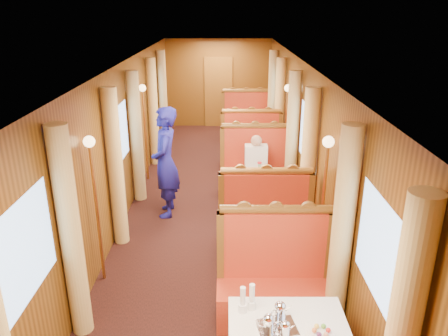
{
  "coord_description": "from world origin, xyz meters",
  "views": [
    {
      "loc": [
        0.19,
        -6.63,
        3.38
      ],
      "look_at": [
        0.18,
        -0.41,
        1.05
      ],
      "focal_mm": 35.0,
      "sensor_mm": 36.0,
      "label": 1
    }
  ],
  "objects_px": {
    "banquette_mid_fwd": "(264,223)",
    "steward": "(165,163)",
    "banquette_mid_aft": "(255,173)",
    "teapot_right": "(285,330)",
    "banquette_near_aft": "(274,285)",
    "teapot_back": "(280,313)",
    "passenger": "(256,161)",
    "rose_vase_far": "(248,115)",
    "banquette_far_fwd": "(250,148)",
    "tea_tray": "(277,327)",
    "banquette_far_aft": "(246,125)",
    "fruit_plate": "(321,332)",
    "table_mid": "(259,197)",
    "rose_vase_mid": "(260,166)",
    "teapot_left": "(268,325)",
    "table_far": "(248,137)"
  },
  "relations": [
    {
      "from": "banquette_mid_fwd",
      "to": "steward",
      "type": "bearing_deg",
      "value": 142.85
    },
    {
      "from": "banquette_mid_aft",
      "to": "teapot_right",
      "type": "distance_m",
      "value": 4.69
    },
    {
      "from": "banquette_near_aft",
      "to": "steward",
      "type": "relative_size",
      "value": 0.72
    },
    {
      "from": "teapot_back",
      "to": "passenger",
      "type": "bearing_deg",
      "value": 66.81
    },
    {
      "from": "banquette_mid_aft",
      "to": "rose_vase_far",
      "type": "height_order",
      "value": "banquette_mid_aft"
    },
    {
      "from": "banquette_far_fwd",
      "to": "tea_tray",
      "type": "bearing_deg",
      "value": -91.04
    },
    {
      "from": "banquette_near_aft",
      "to": "banquette_far_fwd",
      "type": "xyz_separation_m",
      "value": [
        0.0,
        4.97,
        0.0
      ]
    },
    {
      "from": "steward",
      "to": "banquette_far_fwd",
      "type": "bearing_deg",
      "value": 142.58
    },
    {
      "from": "banquette_far_aft",
      "to": "fruit_plate",
      "type": "height_order",
      "value": "banquette_far_aft"
    },
    {
      "from": "table_mid",
      "to": "banquette_far_fwd",
      "type": "bearing_deg",
      "value": 90.0
    },
    {
      "from": "rose_vase_far",
      "to": "teapot_back",
      "type": "bearing_deg",
      "value": -90.48
    },
    {
      "from": "banquette_mid_fwd",
      "to": "banquette_near_aft",
      "type": "bearing_deg",
      "value": -90.0
    },
    {
      "from": "banquette_mid_fwd",
      "to": "fruit_plate",
      "type": "xyz_separation_m",
      "value": [
        0.26,
        -2.63,
        0.35
      ]
    },
    {
      "from": "rose_vase_mid",
      "to": "steward",
      "type": "height_order",
      "value": "steward"
    },
    {
      "from": "teapot_left",
      "to": "teapot_right",
      "type": "xyz_separation_m",
      "value": [
        0.14,
        -0.06,
        -0.01
      ]
    },
    {
      "from": "table_mid",
      "to": "rose_vase_mid",
      "type": "relative_size",
      "value": 2.92
    },
    {
      "from": "banquette_mid_aft",
      "to": "rose_vase_far",
      "type": "xyz_separation_m",
      "value": [
        -0.01,
        2.52,
        0.5
      ]
    },
    {
      "from": "banquette_mid_fwd",
      "to": "rose_vase_far",
      "type": "xyz_separation_m",
      "value": [
        -0.01,
        4.55,
        0.5
      ]
    },
    {
      "from": "banquette_near_aft",
      "to": "teapot_back",
      "type": "height_order",
      "value": "banquette_near_aft"
    },
    {
      "from": "teapot_left",
      "to": "rose_vase_far",
      "type": "xyz_separation_m",
      "value": [
        0.18,
        7.14,
        0.11
      ]
    },
    {
      "from": "banquette_mid_fwd",
      "to": "banquette_far_fwd",
      "type": "relative_size",
      "value": 1.0
    },
    {
      "from": "banquette_mid_aft",
      "to": "banquette_far_fwd",
      "type": "xyz_separation_m",
      "value": [
        0.0,
        1.47,
        0.0
      ]
    },
    {
      "from": "banquette_far_aft",
      "to": "teapot_right",
      "type": "distance_m",
      "value": 8.18
    },
    {
      "from": "table_mid",
      "to": "teapot_right",
      "type": "relative_size",
      "value": 7.67
    },
    {
      "from": "teapot_right",
      "to": "teapot_back",
      "type": "distance_m",
      "value": 0.2
    },
    {
      "from": "table_mid",
      "to": "banquette_far_fwd",
      "type": "relative_size",
      "value": 0.78
    },
    {
      "from": "steward",
      "to": "tea_tray",
      "type": "bearing_deg",
      "value": 17.21
    },
    {
      "from": "tea_tray",
      "to": "teapot_left",
      "type": "bearing_deg",
      "value": -158.57
    },
    {
      "from": "table_far",
      "to": "steward",
      "type": "bearing_deg",
      "value": -114.82
    },
    {
      "from": "banquette_far_aft",
      "to": "rose_vase_mid",
      "type": "bearing_deg",
      "value": -89.97
    },
    {
      "from": "teapot_right",
      "to": "rose_vase_far",
      "type": "height_order",
      "value": "rose_vase_far"
    },
    {
      "from": "table_mid",
      "to": "banquette_mid_fwd",
      "type": "xyz_separation_m",
      "value": [
        0.0,
        -1.01,
        0.05
      ]
    },
    {
      "from": "banquette_near_aft",
      "to": "teapot_back",
      "type": "xyz_separation_m",
      "value": [
        -0.07,
        -0.98,
        0.4
      ]
    },
    {
      "from": "table_far",
      "to": "steward",
      "type": "distance_m",
      "value": 3.73
    },
    {
      "from": "teapot_back",
      "to": "rose_vase_far",
      "type": "distance_m",
      "value": 7.0
    },
    {
      "from": "banquette_far_aft",
      "to": "rose_vase_mid",
      "type": "distance_m",
      "value": 4.53
    },
    {
      "from": "teapot_right",
      "to": "banquette_mid_aft",
      "type": "bearing_deg",
      "value": 79.03
    },
    {
      "from": "banquette_mid_aft",
      "to": "teapot_right",
      "type": "xyz_separation_m",
      "value": [
        -0.05,
        -4.67,
        0.38
      ]
    },
    {
      "from": "passenger",
      "to": "rose_vase_far",
      "type": "bearing_deg",
      "value": 90.27
    },
    {
      "from": "rose_vase_far",
      "to": "tea_tray",
      "type": "bearing_deg",
      "value": -90.79
    },
    {
      "from": "banquette_near_aft",
      "to": "banquette_mid_aft",
      "type": "bearing_deg",
      "value": 90.0
    },
    {
      "from": "banquette_near_aft",
      "to": "passenger",
      "type": "relative_size",
      "value": 1.76
    },
    {
      "from": "banquette_near_aft",
      "to": "fruit_plate",
      "type": "distance_m",
      "value": 1.23
    },
    {
      "from": "teapot_back",
      "to": "steward",
      "type": "xyz_separation_m",
      "value": [
        -1.47,
        3.62,
        0.11
      ]
    },
    {
      "from": "banquette_far_fwd",
      "to": "banquette_far_aft",
      "type": "relative_size",
      "value": 1.0
    },
    {
      "from": "steward",
      "to": "passenger",
      "type": "bearing_deg",
      "value": 108.03
    },
    {
      "from": "rose_vase_mid",
      "to": "steward",
      "type": "bearing_deg",
      "value": 174.76
    },
    {
      "from": "teapot_right",
      "to": "table_far",
      "type": "bearing_deg",
      "value": 79.25
    },
    {
      "from": "banquette_near_aft",
      "to": "tea_tray",
      "type": "height_order",
      "value": "banquette_near_aft"
    },
    {
      "from": "teapot_back",
      "to": "rose_vase_far",
      "type": "relative_size",
      "value": 0.49
    }
  ]
}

